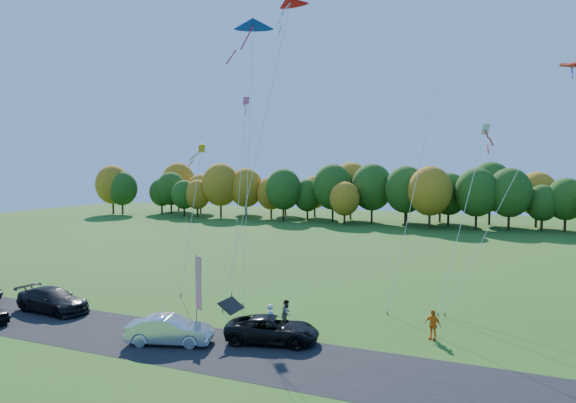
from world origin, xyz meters
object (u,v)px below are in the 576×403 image
at_px(silver_sedan, 170,330).
at_px(person_east, 433,325).
at_px(black_suv, 272,329).
at_px(feather_flag, 198,282).

relative_size(silver_sedan, person_east, 2.76).
distance_m(black_suv, silver_sedan, 5.46).
xyz_separation_m(silver_sedan, person_east, (12.74, 6.25, 0.07)).
relative_size(black_suv, silver_sedan, 1.11).
relative_size(black_suv, person_east, 3.07).
relative_size(person_east, feather_flag, 0.38).
height_order(black_suv, person_east, person_east).
bearing_deg(silver_sedan, black_suv, -81.74).
bearing_deg(silver_sedan, feather_flag, -11.63).
bearing_deg(feather_flag, person_east, 12.70).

